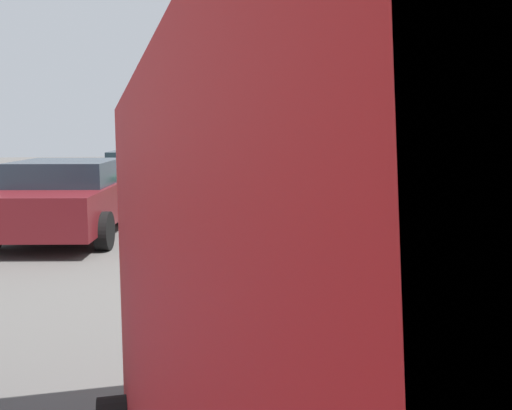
{
  "coord_description": "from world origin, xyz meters",
  "views": [
    {
      "loc": [
        -8.07,
        1.5,
        2.03
      ],
      "look_at": [
        0.0,
        0.3,
        0.9
      ],
      "focal_mm": 40.82,
      "sensor_mm": 36.0,
      "label": 1
    }
  ],
  "objects": [
    {
      "name": "parked_sedan_far_right",
      "position": [
        6.97,
        -2.06,
        0.7
      ],
      "size": [
        4.51,
        2.51,
        1.43
      ],
      "rotation": [
        0.0,
        0.0,
        0.17
      ],
      "color": "gold",
      "rests_on": "ground"
    },
    {
      "name": "art_car_decorated",
      "position": [
        0.04,
        0.01,
        0.72
      ],
      "size": [
        5.01,
        3.15,
        1.71
      ],
      "rotation": [
        0.0,
        0.0,
        3.45
      ],
      "color": "#D8BC7F",
      "rests_on": "ground"
    },
    {
      "name": "parked_sedan_near_right",
      "position": [
        7.23,
        2.23,
        0.69
      ],
      "size": [
        4.52,
        2.23,
        1.35
      ],
      "rotation": [
        0.0,
        0.0,
        3.05
      ],
      "color": "#1E602D",
      "rests_on": "ground"
    },
    {
      "name": "ground_plane",
      "position": [
        0.0,
        0.0,
        0.0
      ],
      "size": [
        60.0,
        60.0,
        0.0
      ],
      "primitive_type": "plane",
      "color": "#514F4C"
    },
    {
      "name": "parked_sedan_behind_left",
      "position": [
        2.94,
        3.32,
        0.7
      ],
      "size": [
        4.68,
        2.49,
        1.39
      ],
      "rotation": [
        0.0,
        0.0,
        -0.13
      ],
      "color": "#5B1419",
      "rests_on": "ground"
    },
    {
      "name": "parked_sedan_behind_right",
      "position": [
        3.29,
        -1.34,
        0.73
      ],
      "size": [
        4.33,
        2.12,
        1.47
      ],
      "rotation": [
        0.0,
        0.0,
        0.05
      ],
      "color": "silver",
      "rests_on": "ground"
    }
  ]
}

